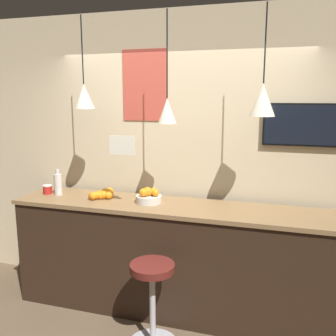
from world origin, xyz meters
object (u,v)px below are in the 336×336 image
juice_bottle (58,184)px  mounted_tv (308,125)px  fruit_bowl (149,197)px  bar_stool (152,293)px  spread_jar (48,189)px

juice_bottle → mounted_tv: (2.39, 0.35, 0.63)m
fruit_bowl → juice_bottle: juice_bottle is taller
bar_stool → mounted_tv: 2.00m
spread_jar → fruit_bowl: bearing=-0.2°
juice_bottle → mounted_tv: 2.50m
juice_bottle → bar_stool: bearing=-25.3°
fruit_bowl → mounted_tv: (1.40, 0.35, 0.68)m
fruit_bowl → spread_jar: bearing=179.8°
spread_jar → mounted_tv: mounted_tv is taller
bar_stool → fruit_bowl: bearing=112.0°
bar_stool → juice_bottle: bearing=154.7°
bar_stool → mounted_tv: bearing=38.3°
bar_stool → fruit_bowl: fruit_bowl is taller
spread_jar → juice_bottle: bearing=0.0°
bar_stool → fruit_bowl: size_ratio=3.02×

